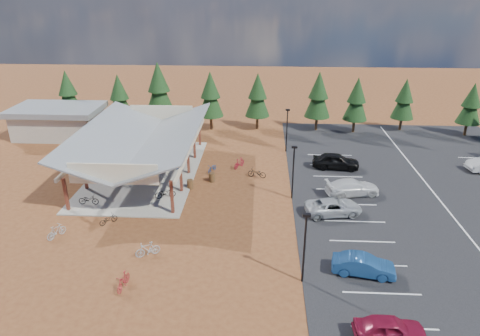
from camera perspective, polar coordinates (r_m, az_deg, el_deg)
ground at (r=38.06m, az=-0.48°, el=-5.25°), size 140.00×140.00×0.00m
asphalt_lot at (r=43.84m, az=24.75°, el=-3.48°), size 27.00×44.00×0.04m
concrete_pad at (r=45.88m, az=-12.50°, el=-0.55°), size 10.60×18.60×0.10m
bike_pavilion at (r=44.51m, az=-12.92°, el=3.89°), size 11.65×19.40×4.97m
outbuilding at (r=59.83m, az=-23.06°, el=5.79°), size 11.00×7.00×3.90m
lamp_post_0 at (r=28.04m, az=8.63°, el=-9.91°), size 0.50×0.25×5.14m
lamp_post_1 at (r=38.60m, az=7.12°, el=-0.09°), size 0.50×0.25×5.14m
lamp_post_2 at (r=49.82m, az=6.28°, el=5.42°), size 0.50×0.25×5.14m
trash_bin_0 at (r=41.50m, az=-6.67°, el=-2.16°), size 0.60×0.60×0.90m
trash_bin_1 at (r=42.73m, az=-3.76°, el=-1.26°), size 0.60×0.60×0.90m
pine_0 at (r=63.76m, az=-21.98°, el=9.39°), size 3.24×3.24×7.55m
pine_1 at (r=59.22m, az=-15.81°, el=9.19°), size 3.22×3.22×7.49m
pine_2 at (r=59.06m, az=-10.77°, el=10.47°), size 3.81×3.81×8.87m
pine_3 at (r=57.16m, az=-3.96°, el=9.74°), size 3.37×3.37×7.84m
pine_4 at (r=57.32m, az=2.36°, el=9.66°), size 3.26×3.26×7.60m
pine_5 at (r=57.56m, az=10.40°, el=9.55°), size 3.39×3.39×7.91m
pine_6 at (r=57.85m, az=15.28°, el=8.83°), size 3.16×3.16×7.35m
pine_7 at (r=60.85m, az=21.06°, el=8.57°), size 2.99×2.99×6.97m
pine_8 at (r=62.08m, az=28.45°, el=7.53°), size 2.96×2.96×6.90m
bike_0 at (r=40.42m, az=-19.54°, el=-3.99°), size 1.81×0.64×0.95m
bike_1 at (r=42.94m, az=-15.04°, el=-1.72°), size 1.72×0.96×1.00m
bike_2 at (r=47.90m, az=-15.54°, el=0.88°), size 1.97×1.16×0.98m
bike_3 at (r=52.84m, az=-11.20°, el=3.49°), size 1.87×1.09×1.09m
bike_4 at (r=39.81m, az=-9.94°, el=-3.30°), size 2.01×1.25×1.00m
bike_5 at (r=43.74m, az=-10.68°, el=-0.89°), size 1.55×0.61×0.91m
bike_6 at (r=45.67m, az=-9.18°, el=0.30°), size 1.83×1.06×0.91m
bike_7 at (r=49.92m, az=-8.89°, el=2.36°), size 1.57×0.78×0.91m
bike_9 at (r=36.51m, az=-23.30°, el=-7.76°), size 1.24×1.80×1.06m
bike_11 at (r=29.61m, az=-15.30°, el=-14.30°), size 0.75×1.88×1.10m
bike_12 at (r=37.04m, az=-17.15°, el=-6.54°), size 1.50×1.53×0.83m
bike_13 at (r=32.20m, az=-12.22°, el=-10.55°), size 1.87×1.34×1.11m
bike_14 at (r=44.89m, az=-3.71°, el=-0.02°), size 1.17×1.76×0.87m
bike_15 at (r=45.81m, az=-0.11°, el=0.68°), size 1.39×1.83×1.10m
bike_16 at (r=43.55m, az=2.25°, el=-0.66°), size 2.02×1.12×1.00m
car_0 at (r=26.58m, az=19.32°, el=-19.53°), size 4.00×1.70×1.35m
car_1 at (r=30.79m, az=16.14°, el=-12.36°), size 4.39×2.13×1.38m
car_2 at (r=37.47m, az=12.34°, el=-5.09°), size 5.17×3.06×1.35m
car_3 at (r=41.24m, az=14.77°, el=-2.51°), size 5.32×3.00×1.45m
car_4 at (r=46.62m, az=12.66°, el=0.93°), size 5.06×2.39×1.67m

